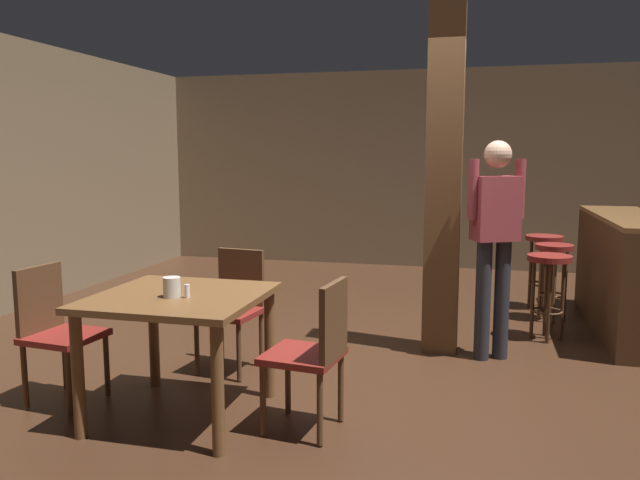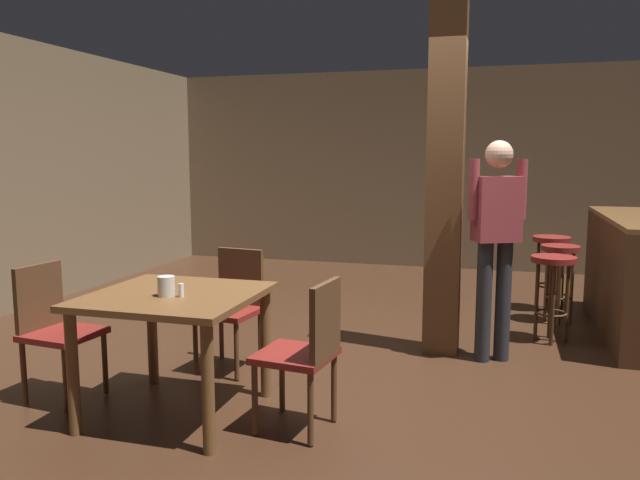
% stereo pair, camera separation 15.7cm
% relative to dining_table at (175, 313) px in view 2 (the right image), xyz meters
% --- Properties ---
extents(ground_plane, '(10.80, 10.80, 0.00)m').
position_rel_dining_table_xyz_m(ground_plane, '(1.09, 1.19, -0.65)').
color(ground_plane, '#382114').
extents(wall_back, '(8.00, 0.10, 2.80)m').
position_rel_dining_table_xyz_m(wall_back, '(1.09, 5.69, 0.75)').
color(wall_back, '#756047').
rests_on(wall_back, ground_plane).
extents(pillar, '(0.28, 0.28, 2.80)m').
position_rel_dining_table_xyz_m(pillar, '(1.47, 1.74, 0.75)').
color(pillar, brown).
rests_on(pillar, ground_plane).
extents(dining_table, '(0.99, 0.99, 0.77)m').
position_rel_dining_table_xyz_m(dining_table, '(0.00, 0.00, 0.00)').
color(dining_table, brown).
rests_on(dining_table, ground_plane).
extents(chair_north, '(0.47, 0.47, 0.89)m').
position_rel_dining_table_xyz_m(chair_north, '(-0.02, 0.90, -0.14)').
color(chair_north, maroon).
rests_on(chair_north, ground_plane).
extents(chair_west, '(0.46, 0.46, 0.89)m').
position_rel_dining_table_xyz_m(chair_west, '(-0.89, -0.00, -0.14)').
color(chair_west, maroon).
rests_on(chair_west, ground_plane).
extents(chair_east, '(0.47, 0.47, 0.89)m').
position_rel_dining_table_xyz_m(chair_east, '(0.85, -0.01, -0.14)').
color(chair_east, maroon).
rests_on(chair_east, ground_plane).
extents(napkin_cup, '(0.10, 0.10, 0.12)m').
position_rel_dining_table_xyz_m(napkin_cup, '(-0.00, -0.09, 0.18)').
color(napkin_cup, beige).
rests_on(napkin_cup, dining_table).
extents(salt_shaker, '(0.03, 0.03, 0.08)m').
position_rel_dining_table_xyz_m(salt_shaker, '(0.09, -0.08, 0.16)').
color(salt_shaker, silver).
rests_on(salt_shaker, dining_table).
extents(standing_person, '(0.46, 0.33, 1.72)m').
position_rel_dining_table_xyz_m(standing_person, '(1.87, 1.61, 0.35)').
color(standing_person, maroon).
rests_on(standing_person, ground_plane).
extents(bar_counter, '(0.56, 2.18, 1.07)m').
position_rel_dining_table_xyz_m(bar_counter, '(2.99, 2.76, -0.11)').
color(bar_counter, brown).
rests_on(bar_counter, ground_plane).
extents(bar_stool_near, '(0.38, 0.38, 0.75)m').
position_rel_dining_table_xyz_m(bar_stool_near, '(2.35, 2.27, -0.08)').
color(bar_stool_near, maroon).
rests_on(bar_stool_near, ground_plane).
extents(bar_stool_mid, '(0.36, 0.36, 0.75)m').
position_rel_dining_table_xyz_m(bar_stool_mid, '(2.47, 2.96, -0.08)').
color(bar_stool_mid, maroon).
rests_on(bar_stool_mid, ground_plane).
extents(bar_stool_far, '(0.38, 0.38, 0.78)m').
position_rel_dining_table_xyz_m(bar_stool_far, '(2.42, 3.43, -0.06)').
color(bar_stool_far, maroon).
rests_on(bar_stool_far, ground_plane).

